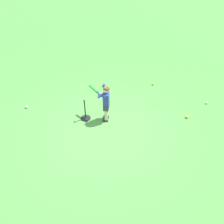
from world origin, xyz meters
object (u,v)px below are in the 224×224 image
Objects in this scene: child_batter at (105,100)px; play_ball_by_bucket at (207,103)px; play_ball_midfield at (187,117)px; play_ball_far_right at (153,84)px; play_ball_behind_batter at (104,85)px; play_ball_far_left at (27,107)px; batting_tee at (86,116)px.

child_batter reaches higher than play_ball_by_bucket.
play_ball_midfield is 1.99m from play_ball_far_right.
play_ball_behind_batter is 1.35× the size of play_ball_far_right.
play_ball_far_right is at bearing -162.89° from child_batter.
play_ball_behind_batter reaches higher than play_ball_far_left.
play_ball_by_bucket is 3.82m from batting_tee.
play_ball_far_right is at bearing -171.59° from batting_tee.
batting_tee is at bearing -32.71° from child_batter.
play_ball_by_bucket is (-2.21, 2.63, -0.01)m from play_ball_behind_batter.
child_batter is 2.58m from play_ball_far_right.
play_ball_midfield is at bearing 148.85° from child_batter.
play_ball_midfield is at bearing 9.15° from play_ball_by_bucket.
play_ball_far_left is (2.66, -0.15, -0.01)m from play_ball_behind_batter.
play_ball_midfield is at bearing 112.34° from play_ball_behind_batter.
play_ball_by_bucket is (-1.06, -0.17, -0.01)m from play_ball_midfield.
play_ball_far_right is at bearing -100.91° from play_ball_midfield.
play_ball_midfield is 2.94m from batting_tee.
play_ball_behind_batter is 0.16× the size of batting_tee.
play_ball_far_right is (-1.53, 0.84, -0.01)m from play_ball_behind_batter.
batting_tee reaches higher than play_ball_far_left.
batting_tee is at bearing 43.07° from play_ball_behind_batter.
play_ball_far_right is 0.12× the size of batting_tee.
play_ball_far_left is 0.14× the size of batting_tee.
child_batter is 2.56m from play_ball_far_left.
play_ball_behind_batter reaches higher than play_ball_midfield.
play_ball_far_right is at bearing 151.18° from play_ball_behind_batter.
play_ball_midfield is at bearing 142.29° from play_ball_far_left.
play_ball_by_bucket is at bearing 161.20° from child_batter.
play_ball_by_bucket is 0.84× the size of play_ball_far_left.
play_ball_behind_batter is at bearing -49.90° from play_ball_by_bucket.
batting_tee reaches higher than play_ball_far_right.
batting_tee reaches higher than play_ball_by_bucket.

